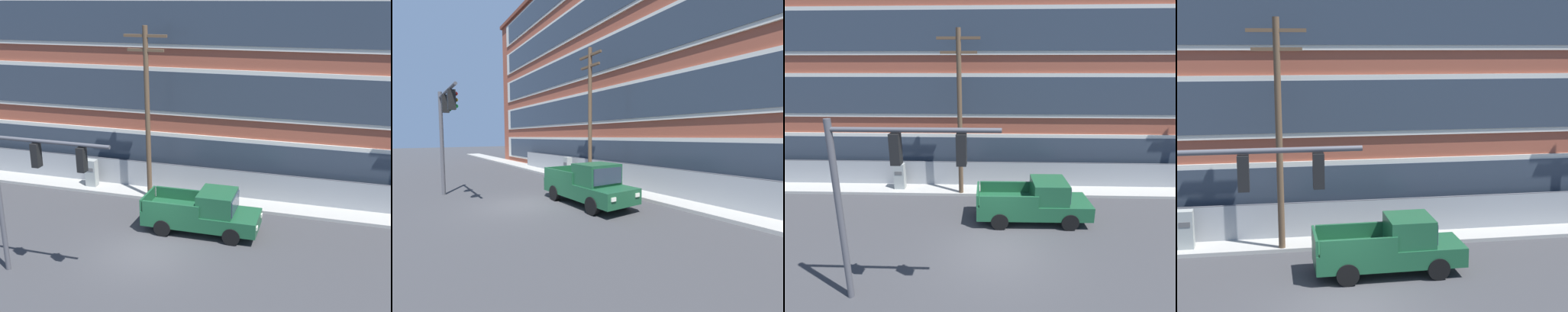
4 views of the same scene
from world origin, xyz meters
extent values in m
plane|color=#38383A|center=(0.00, 0.00, 0.00)|extent=(160.00, 160.00, 0.00)
cube|color=#9E9B93|center=(0.00, 6.59, 0.08)|extent=(80.00, 2.13, 0.16)
cube|color=brown|center=(-0.58, 12.78, 9.07)|extent=(48.79, 10.24, 18.15)
cube|color=beige|center=(-0.58, 7.60, 2.00)|extent=(44.88, 0.10, 2.61)
cube|color=#2D3844|center=(-0.58, 7.54, 2.00)|extent=(42.93, 0.06, 2.18)
cube|color=beige|center=(-0.58, 7.60, 5.63)|extent=(44.88, 0.10, 2.61)
cube|color=#2D3844|center=(-0.58, 7.54, 5.63)|extent=(42.93, 0.06, 2.18)
cube|color=beige|center=(-0.58, 7.60, 9.26)|extent=(44.88, 0.10, 2.61)
cube|color=#2D3844|center=(-0.58, 7.54, 9.26)|extent=(42.93, 0.06, 2.18)
cube|color=gray|center=(2.57, 7.00, 0.82)|extent=(35.98, 0.04, 1.65)
cylinder|color=#4C4C51|center=(2.57, 7.00, 1.65)|extent=(35.98, 0.05, 0.05)
cylinder|color=#4C4C51|center=(-2.37, -2.72, 5.58)|extent=(4.82, 0.14, 0.14)
cube|color=black|center=(-2.92, -2.72, 5.03)|extent=(0.28, 0.32, 0.90)
cylinder|color=red|center=(-2.92, -2.54, 5.31)|extent=(0.04, 0.18, 0.18)
cylinder|color=#503E08|center=(-2.92, -2.54, 5.03)|extent=(0.04, 0.18, 0.18)
cylinder|color=#0A4011|center=(-2.92, -2.54, 4.75)|extent=(0.04, 0.18, 0.18)
cube|color=black|center=(-1.07, -2.72, 5.03)|extent=(0.28, 0.32, 0.90)
cylinder|color=#4B0807|center=(-1.07, -2.54, 5.31)|extent=(0.04, 0.18, 0.18)
cylinder|color=#503E08|center=(-1.07, -2.54, 5.03)|extent=(0.04, 0.18, 0.18)
cylinder|color=green|center=(-1.07, -2.54, 4.75)|extent=(0.04, 0.18, 0.18)
cube|color=#194C2D|center=(1.80, 2.75, 0.75)|extent=(5.40, 2.03, 0.70)
cube|color=#194C2D|center=(2.55, 2.76, 1.59)|extent=(1.64, 1.83, 0.99)
cube|color=#283342|center=(3.38, 2.77, 1.59)|extent=(0.08, 1.62, 0.74)
cube|color=#194C2D|center=(0.58, 3.66, 1.38)|extent=(2.69, 0.15, 0.56)
cube|color=#194C2D|center=(0.60, 1.81, 1.38)|extent=(2.69, 0.15, 0.56)
cube|color=#194C2D|center=(-0.85, 2.72, 1.38)|extent=(0.12, 1.89, 0.56)
cylinder|color=black|center=(3.40, 3.67, 0.40)|extent=(0.80, 0.27, 0.80)
cylinder|color=black|center=(3.42, 1.86, 0.40)|extent=(0.80, 0.27, 0.80)
cylinder|color=black|center=(0.17, 3.63, 0.40)|extent=(0.80, 0.27, 0.80)
cylinder|color=black|center=(0.20, 1.82, 0.40)|extent=(0.80, 0.27, 0.80)
cube|color=white|center=(4.50, 3.47, 0.85)|extent=(0.06, 0.24, 0.16)
cube|color=white|center=(4.52, 2.09, 0.85)|extent=(0.06, 0.24, 0.16)
cylinder|color=brown|center=(-1.97, 5.74, 4.60)|extent=(0.26, 0.26, 9.21)
cube|color=brown|center=(-1.97, 5.74, 8.71)|extent=(2.27, 0.14, 0.14)
cube|color=brown|center=(-1.97, 5.74, 8.01)|extent=(1.93, 0.14, 0.14)
cube|color=#939993|center=(-5.74, 6.29, 0.86)|extent=(0.62, 0.46, 1.71)
cube|color=#515151|center=(-5.74, 6.05, 1.20)|extent=(0.44, 0.02, 0.20)
camera|label=1|loc=(7.45, -17.32, 10.47)|focal=45.00mm
camera|label=2|loc=(12.17, -4.78, 3.36)|focal=24.00mm
camera|label=3|loc=(-0.25, -10.89, 7.21)|focal=28.00mm
camera|label=4|loc=(-2.13, -17.47, 8.12)|focal=55.00mm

